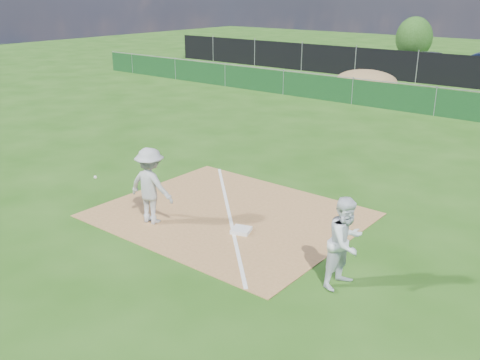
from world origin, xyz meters
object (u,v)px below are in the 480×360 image
object	(u,v)px
runner	(346,242)
play_at_first	(151,186)
first_base	(241,230)
car_left	(434,61)
tree_left	(414,38)

from	to	relation	value
runner	play_at_first	bearing A→B (deg)	101.98
play_at_first	runner	size ratio (longest dim) A/B	1.42
first_base	play_at_first	size ratio (longest dim) A/B	0.16
car_left	tree_left	xyz separation A→B (m)	(-3.35, 4.67, 1.01)
first_base	tree_left	distance (m)	33.98
car_left	tree_left	world-z (taller)	tree_left
first_base	runner	size ratio (longest dim) A/B	0.23
tree_left	runner	bearing A→B (deg)	-70.05
car_left	play_at_first	bearing A→B (deg)	-169.14
tree_left	car_left	bearing A→B (deg)	-54.34
first_base	play_at_first	world-z (taller)	play_at_first
first_base	play_at_first	bearing A→B (deg)	-156.45
car_left	tree_left	bearing A→B (deg)	39.05
first_base	runner	bearing A→B (deg)	-11.06
play_at_first	car_left	distance (m)	29.13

